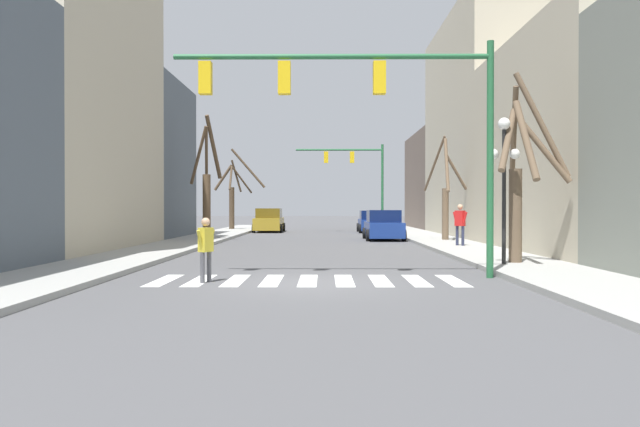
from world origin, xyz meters
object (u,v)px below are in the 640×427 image
Objects in this scene: car_at_intersection at (371,222)px; car_driving_away_lane at (269,221)px; street_tree_right_mid at (207,187)px; street_tree_left_far at (445,196)px; street_tree_left_near at (521,174)px; pedestrian_crossing_street at (206,244)px; car_parked_left_near at (383,226)px; traffic_signal_far at (358,169)px; pedestrian_waiting_at_curb at (460,221)px; street_tree_left_mid at (234,194)px; traffic_signal_near at (369,100)px; street_lamp_right_corner at (504,160)px.

car_at_intersection is 7.60m from car_driving_away_lane.
street_tree_right_mid is (-9.70, -12.47, 2.19)m from car_at_intersection.
car_at_intersection is at bearing 102.18° from street_tree_left_far.
street_tree_left_far is 0.82× the size of street_tree_right_mid.
street_tree_left_near is at bearing -91.41° from street_tree_left_far.
car_at_intersection reaches higher than pedestrian_crossing_street.
car_at_intersection is at bearing -0.53° from car_parked_left_near.
traffic_signal_far is 19.28m from pedestrian_waiting_at_curb.
street_tree_left_mid is at bearing 37.38° from car_parked_left_near.
traffic_signal_near is 29.89m from car_at_intersection.
traffic_signal_near is 1.84× the size of car_at_intersection.
traffic_signal_far is 1.34× the size of car_driving_away_lane.
car_driving_away_lane is at bearing 168.75° from pedestrian_waiting_at_curb.
street_tree_right_mid reaches higher than car_at_intersection.
traffic_signal_near reaches higher than car_parked_left_near.
street_lamp_right_corner is 0.92× the size of car_parked_left_near.
traffic_signal_far is (1.31, 29.95, 0.09)m from traffic_signal_near.
car_parked_left_near is at bearing 96.82° from street_lamp_right_corner.
street_tree_left_mid reaches higher than pedestrian_crossing_street.
pedestrian_crossing_street is at bearing -74.86° from pedestrian_waiting_at_curb.
car_at_intersection is at bearing 85.61° from traffic_signal_near.
car_driving_away_lane is 29.41m from street_tree_left_near.
street_tree_right_mid is (-9.60, -1.91, 2.16)m from car_parked_left_near.
pedestrian_crossing_street is at bearing 162.78° from car_parked_left_near.
traffic_signal_near is 1.25× the size of street_tree_right_mid.
street_lamp_right_corner is 0.96× the size of car_at_intersection.
street_tree_left_near is 0.92× the size of street_tree_left_mid.
traffic_signal_far is at bearing 97.32° from street_tree_left_near.
street_tree_left_near reaches higher than street_lamp_right_corner.
car_driving_away_lane reaches higher than car_parked_left_near.
street_tree_left_mid is at bearing 112.31° from street_lamp_right_corner.
car_parked_left_near is 0.75× the size of street_tree_left_mid.
car_at_intersection is 15.95m from street_tree_right_mid.
traffic_signal_near is 18.71m from street_tree_right_mid.
traffic_signal_far is 14.36m from street_tree_left_far.
traffic_signal_far is at bearing -93.10° from car_driving_away_lane.
pedestrian_waiting_at_curb is at bearing -93.68° from street_tree_left_far.
pedestrian_waiting_at_curb is 15.21m from pedestrian_crossing_street.
street_tree_right_mid reaches higher than traffic_signal_near.
car_at_intersection is 27.00m from street_tree_left_near.
street_tree_left_mid reaches higher than street_tree_left_far.
street_tree_left_far reaches higher than car_parked_left_near.
street_lamp_right_corner reaches higher than car_parked_left_near.
street_tree_left_far is at bearing 86.02° from street_lamp_right_corner.
street_tree_left_mid is at bearing 113.61° from street_tree_left_near.
street_tree_left_mid reaches higher than car_parked_left_near.
street_tree_left_far is at bearing -132.41° from car_parked_left_near.
car_driving_away_lane is 17.54m from street_tree_left_far.
street_tree_left_mid is (-0.84, 15.59, -0.02)m from street_tree_right_mid.
car_driving_away_lane is (-9.46, 27.95, -2.40)m from street_lamp_right_corner.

